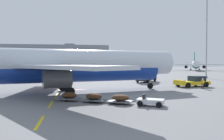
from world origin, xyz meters
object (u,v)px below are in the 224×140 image
(pushback_tug, at_px, (193,82))
(airliner_mid_left, at_px, (195,64))
(ground_crew_worker, at_px, (203,83))
(apron_light_mast_far, at_px, (207,21))
(baggage_train, at_px, (107,98))
(airliner_foreground, at_px, (76,65))
(catering_truck, at_px, (146,75))

(pushback_tug, xyz_separation_m, airliner_mid_left, (45.60, 82.61, 2.59))
(ground_crew_worker, height_order, apron_light_mast_far, apron_light_mast_far)
(pushback_tug, xyz_separation_m, baggage_train, (-17.55, -14.72, -0.37))
(airliner_foreground, relative_size, airliner_mid_left, 1.17)
(airliner_foreground, distance_m, airliner_mid_left, 110.00)
(apron_light_mast_far, bearing_deg, catering_truck, -153.99)
(pushback_tug, relative_size, airliner_mid_left, 0.22)
(airliner_foreground, bearing_deg, ground_crew_worker, 4.24)
(airliner_mid_left, height_order, baggage_train, airliner_mid_left)
(pushback_tug, height_order, apron_light_mast_far, apron_light_mast_far)
(pushback_tug, bearing_deg, apron_light_mast_far, 54.04)
(airliner_mid_left, xyz_separation_m, apron_light_mast_far, (-30.40, -61.65, 12.32))
(catering_truck, height_order, apron_light_mast_far, apron_light_mast_far)
(catering_truck, height_order, ground_crew_worker, catering_truck)
(airliner_foreground, relative_size, ground_crew_worker, 19.97)
(apron_light_mast_far, bearing_deg, airliner_mid_left, 63.76)
(baggage_train, bearing_deg, pushback_tug, 39.99)
(airliner_mid_left, bearing_deg, apron_light_mast_far, -116.24)
(catering_truck, xyz_separation_m, ground_crew_worker, (5.13, -14.50, -0.66))
(airliner_foreground, xyz_separation_m, apron_light_mast_far, (36.01, 26.04, 11.86))
(pushback_tug, relative_size, ground_crew_worker, 3.72)
(catering_truck, relative_size, baggage_train, 0.64)
(airliner_foreground, distance_m, ground_crew_worker, 20.89)
(pushback_tug, distance_m, ground_crew_worker, 3.56)
(ground_crew_worker, bearing_deg, apron_light_mast_far, 57.88)
(airliner_foreground, distance_m, baggage_train, 10.73)
(pushback_tug, xyz_separation_m, ground_crew_worker, (-0.18, -3.55, 0.09))
(baggage_train, height_order, apron_light_mast_far, apron_light_mast_far)
(baggage_train, distance_m, apron_light_mast_far, 50.78)
(airliner_mid_left, distance_m, catering_truck, 87.93)
(airliner_foreground, bearing_deg, baggage_train, -71.30)
(pushback_tug, bearing_deg, ground_crew_worker, -92.91)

